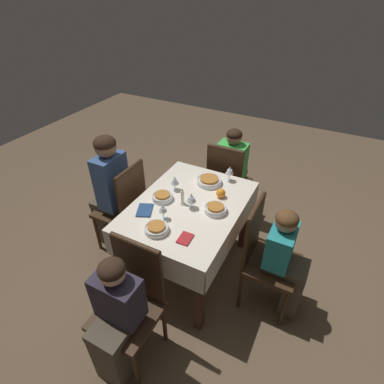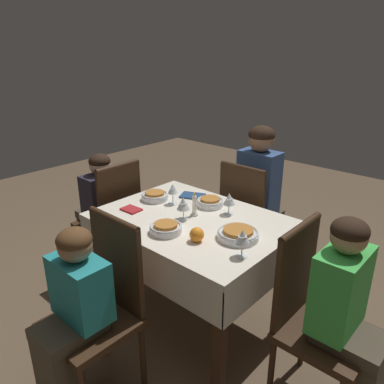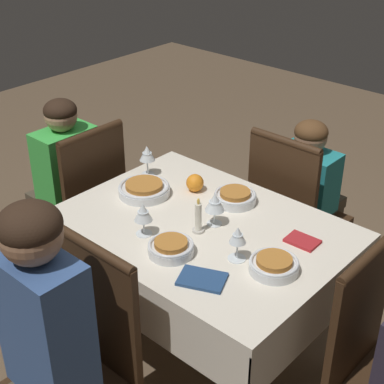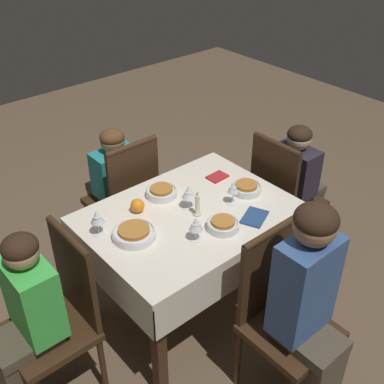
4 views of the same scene
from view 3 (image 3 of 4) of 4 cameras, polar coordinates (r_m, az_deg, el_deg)
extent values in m
plane|color=brown|center=(2.89, 0.81, -16.27)|extent=(8.00, 8.00, 0.00)
cube|color=silver|center=(2.41, 0.94, -3.60)|extent=(1.15, 0.85, 0.04)
cube|color=silver|center=(2.75, 6.71, -2.12)|extent=(1.15, 0.01, 0.21)
cube|color=silver|center=(2.24, -6.33, -10.57)|extent=(1.15, 0.01, 0.21)
cube|color=silver|center=(2.22, 12.32, -11.51)|extent=(0.01, 0.85, 0.21)
cube|color=silver|center=(2.82, -7.86, -1.40)|extent=(0.01, 0.85, 0.21)
cube|color=#3D2616|center=(2.66, 14.49, -11.34)|extent=(0.06, 0.06, 0.74)
cube|color=#3D2616|center=(3.12, -1.81, -3.52)|extent=(0.06, 0.06, 0.74)
cube|color=#3D2616|center=(2.75, -12.22, -9.46)|extent=(0.06, 0.06, 0.74)
cube|color=#382314|center=(2.11, -8.86, -11.11)|extent=(0.38, 0.03, 0.50)
cylinder|color=#382314|center=(1.95, -9.42, -5.49)|extent=(0.37, 0.04, 0.04)
cube|color=#382314|center=(3.09, 10.29, -2.89)|extent=(0.41, 0.41, 0.04)
cube|color=#382314|center=(2.82, 8.69, 0.23)|extent=(0.38, 0.03, 0.50)
cylinder|color=#382314|center=(2.70, 9.08, 4.89)|extent=(0.37, 0.04, 0.04)
cylinder|color=#382314|center=(3.28, 14.26, -6.09)|extent=(0.03, 0.03, 0.42)
cylinder|color=#382314|center=(3.42, 9.07, -3.87)|extent=(0.03, 0.03, 0.42)
cylinder|color=#382314|center=(3.02, 10.92, -9.12)|extent=(0.03, 0.03, 0.42)
cylinder|color=#382314|center=(3.18, 5.45, -6.54)|extent=(0.03, 0.03, 0.42)
cube|color=#382314|center=(3.16, -11.21, -2.20)|extent=(0.41, 0.41, 0.04)
cube|color=#382314|center=(2.90, -9.40, 1.05)|extent=(0.03, 0.38, 0.50)
cylinder|color=#382314|center=(2.79, -9.82, 5.60)|extent=(0.04, 0.37, 0.04)
cylinder|color=#382314|center=(3.50, -10.37, -3.23)|extent=(0.03, 0.03, 0.42)
cylinder|color=#382314|center=(3.33, -15.15, -5.64)|extent=(0.03, 0.03, 0.42)
cylinder|color=#382314|center=(3.26, -6.40, -5.53)|extent=(0.03, 0.03, 0.42)
cylinder|color=#382314|center=(3.09, -11.35, -8.29)|extent=(0.03, 0.03, 0.42)
cube|color=#382314|center=(2.13, 15.84, -11.53)|extent=(0.03, 0.38, 0.50)
cylinder|color=#382314|center=(1.98, 16.82, -6.00)|extent=(0.04, 0.37, 0.04)
cube|color=#38568E|center=(1.97, -14.01, -12.53)|extent=(0.30, 0.18, 0.52)
sphere|color=#9E7051|center=(1.76, -15.36, -3.99)|extent=(0.19, 0.19, 0.19)
ellipsoid|color=black|center=(1.74, -15.51, -3.08)|extent=(0.19, 0.19, 0.13)
cube|color=#4C4233|center=(3.35, 11.84, -4.52)|extent=(0.23, 0.14, 0.46)
cube|color=#4C4233|center=(3.15, 11.51, -1.27)|extent=(0.24, 0.31, 0.06)
cube|color=teal|center=(3.00, 11.01, 1.18)|extent=(0.30, 0.18, 0.31)
sphere|color=#9E7051|center=(2.90, 11.44, 5.23)|extent=(0.16, 0.16, 0.16)
ellipsoid|color=brown|center=(2.89, 11.49, 5.74)|extent=(0.16, 0.16, 0.11)
cube|color=#4C4233|center=(3.42, -12.95, -3.99)|extent=(0.14, 0.22, 0.46)
cube|color=#4C4233|center=(3.22, -12.56, -0.71)|extent=(0.31, 0.24, 0.06)
cube|color=green|center=(3.05, -12.06, 2.47)|extent=(0.18, 0.30, 0.40)
sphere|color=tan|center=(2.94, -12.61, 7.23)|extent=(0.16, 0.16, 0.16)
ellipsoid|color=black|center=(2.93, -12.67, 7.74)|extent=(0.16, 0.16, 0.11)
cylinder|color=silver|center=(2.22, -2.05, -5.57)|extent=(0.18, 0.18, 0.04)
torus|color=silver|center=(2.21, -2.06, -5.11)|extent=(0.17, 0.17, 0.01)
cylinder|color=#B2702D|center=(2.21, -2.06, -4.98)|extent=(0.13, 0.13, 0.02)
cylinder|color=white|center=(2.35, -4.67, -4.04)|extent=(0.06, 0.06, 0.00)
cylinder|color=white|center=(2.33, -4.70, -3.37)|extent=(0.01, 0.01, 0.06)
cone|color=white|center=(2.29, -4.77, -1.93)|extent=(0.07, 0.07, 0.07)
cylinder|color=white|center=(2.30, -4.75, -2.25)|extent=(0.04, 0.04, 0.03)
cylinder|color=silver|center=(2.55, 4.19, -0.65)|extent=(0.18, 0.18, 0.04)
torus|color=silver|center=(2.54, 4.21, -0.22)|extent=(0.18, 0.18, 0.01)
cylinder|color=#B2702D|center=(2.54, 4.22, -0.10)|extent=(0.13, 0.13, 0.02)
cylinder|color=white|center=(2.40, 2.18, -3.08)|extent=(0.06, 0.06, 0.00)
cylinder|color=white|center=(2.39, 2.19, -2.40)|extent=(0.01, 0.01, 0.06)
cone|color=white|center=(2.35, 2.22, -0.96)|extent=(0.08, 0.08, 0.08)
cylinder|color=white|center=(2.36, 2.22, -1.28)|extent=(0.05, 0.05, 0.03)
cylinder|color=silver|center=(2.62, -4.65, 0.13)|extent=(0.23, 0.23, 0.04)
torus|color=silver|center=(2.60, -4.67, 0.55)|extent=(0.22, 0.22, 0.01)
cylinder|color=#B2702D|center=(2.60, -4.68, 0.67)|extent=(0.16, 0.16, 0.02)
cylinder|color=white|center=(2.79, -4.30, 1.76)|extent=(0.06, 0.06, 0.00)
cylinder|color=white|center=(2.77, -4.33, 2.45)|extent=(0.01, 0.01, 0.07)
cone|color=white|center=(2.74, -4.38, 3.79)|extent=(0.07, 0.07, 0.07)
cylinder|color=white|center=(2.75, -4.37, 3.52)|extent=(0.04, 0.04, 0.03)
cylinder|color=silver|center=(2.15, 7.94, -7.20)|extent=(0.18, 0.18, 0.04)
torus|color=silver|center=(2.14, 7.98, -6.73)|extent=(0.18, 0.18, 0.01)
cylinder|color=#B2702D|center=(2.14, 7.99, -6.60)|extent=(0.13, 0.13, 0.02)
cylinder|color=white|center=(2.21, 4.36, -6.44)|extent=(0.07, 0.07, 0.00)
cylinder|color=white|center=(2.19, 4.39, -5.64)|extent=(0.01, 0.01, 0.07)
cone|color=white|center=(2.15, 4.46, -4.15)|extent=(0.06, 0.06, 0.06)
cylinder|color=white|center=(2.16, 4.45, -4.44)|extent=(0.04, 0.04, 0.03)
cylinder|color=beige|center=(2.35, 0.60, -3.75)|extent=(0.05, 0.05, 0.01)
cylinder|color=white|center=(2.32, 0.61, -2.43)|extent=(0.03, 0.03, 0.12)
ellipsoid|color=#F9C64C|center=(2.28, 0.62, -0.91)|extent=(0.01, 0.01, 0.03)
sphere|color=orange|center=(2.62, 0.29, 0.90)|extent=(0.08, 0.08, 0.08)
cube|color=#AD2328|center=(2.33, 10.65, -4.69)|extent=(0.13, 0.09, 0.01)
cube|color=navy|center=(2.10, 0.99, -8.44)|extent=(0.20, 0.17, 0.01)
camera|label=1|loc=(2.49, 57.33, 22.85)|focal=28.00mm
camera|label=2|loc=(4.11, 0.57, 24.90)|focal=35.00mm
camera|label=4|loc=(2.74, -57.37, 23.60)|focal=45.00mm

